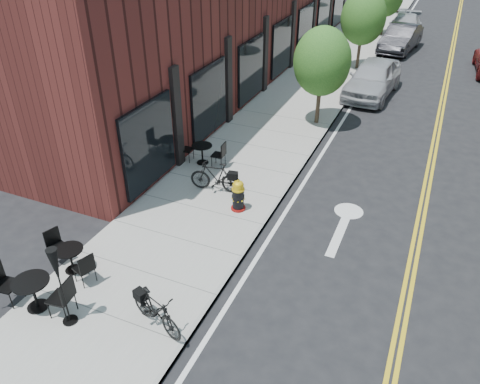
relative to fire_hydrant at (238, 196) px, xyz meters
The scene contains 15 objects.
ground 2.24m from the fire_hydrant, 63.03° to the right, with size 120.00×120.00×0.00m, color black.
sidewalk_near 8.16m from the fire_hydrant, 97.21° to the left, with size 4.00×70.00×0.12m, color #9E9B93.
building_near 13.59m from the fire_hydrant, 114.57° to the left, with size 5.00×28.00×7.00m, color #481A17.
tree_near_a 7.37m from the fire_hydrant, 86.93° to the left, with size 2.20×2.20×3.81m.
tree_near_b 15.23m from the fire_hydrant, 88.56° to the left, with size 2.30×2.30×3.98m.
fire_hydrant is the anchor object (origin of this frame).
bicycle_left 1.24m from the fire_hydrant, 147.50° to the left, with size 0.46×1.64×0.98m, color black.
bicycle_right 4.78m from the fire_hydrant, 87.19° to the right, with size 0.44×1.55×0.93m, color black.
bistro_set_a 5.92m from the fire_hydrant, 115.15° to the right, with size 1.89×0.89×1.00m.
bistro_set_b 4.84m from the fire_hydrant, 122.79° to the right, with size 1.61×0.88×0.85m.
bistro_set_c 3.10m from the fire_hydrant, 137.11° to the left, with size 1.63×0.73×0.87m.
patio_umbrella 5.70m from the fire_hydrant, 106.28° to the right, with size 0.32×0.32×1.97m.
parked_car_a 11.62m from the fire_hydrant, 81.19° to the left, with size 1.93×4.78×1.63m, color #A7A8AF.
parked_car_b 19.98m from the fire_hydrant, 84.37° to the left, with size 1.62×4.64×1.53m, color black.
parked_car_c 23.38m from the fire_hydrant, 85.64° to the left, with size 1.99×4.89×1.42m, color #B2B2B7.
Camera 1 is at (3.62, -8.48, 7.82)m, focal length 35.00 mm.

